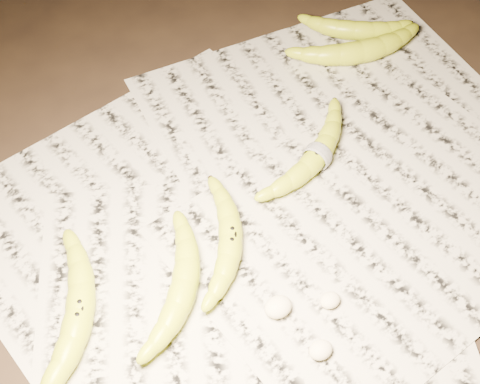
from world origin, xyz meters
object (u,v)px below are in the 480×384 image
banana_left_a (79,313)px  banana_upper_b (355,29)px  banana_upper_a (360,50)px  banana_center (231,239)px  banana_taped (317,154)px  banana_left_b (184,284)px

banana_left_a → banana_upper_b: (0.64, 0.26, -0.00)m
banana_upper_b → banana_upper_a: bearing=-81.9°
banana_center → banana_upper_a: 0.44m
banana_center → banana_taped: 0.20m
banana_center → banana_taped: same height
banana_upper_a → banana_left_a: bearing=-145.4°
banana_left_b → banana_upper_b: (0.51, 0.30, -0.00)m
banana_taped → banana_upper_b: 0.31m
banana_taped → banana_upper_a: size_ratio=1.00×
banana_left_a → banana_left_b: bearing=-71.3°
banana_left_b → banana_taped: size_ratio=0.92×
banana_left_a → banana_upper_a: (0.61, 0.21, 0.00)m
banana_left_a → banana_upper_a: size_ratio=1.04×
banana_center → banana_upper_a: (0.39, 0.21, 0.00)m
banana_center → banana_left_a: bearing=121.9°
banana_center → banana_taped: size_ratio=0.89×
banana_upper_b → banana_left_a: bearing=-120.5°
banana_left_b → banana_upper_b: size_ratio=1.12×
banana_upper_a → banana_upper_b: bearing=76.5°
banana_upper_a → banana_upper_b: banana_upper_a is taller
banana_center → banana_upper_a: bearing=-28.6°
banana_left_b → banana_taped: bearing=-31.5°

